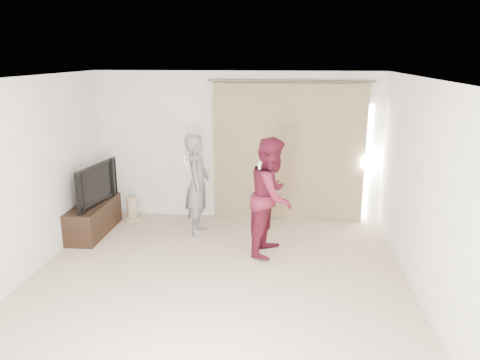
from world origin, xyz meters
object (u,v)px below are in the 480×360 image
Objects in this scene: tv at (91,184)px; person_man at (197,184)px; tv_console at (94,218)px; person_woman at (272,196)px.

person_man reaches higher than tv.
person_man is at bearing -74.57° from tv.
person_man is (1.70, 0.22, -0.02)m from tv.
person_man is (1.70, 0.22, 0.57)m from tv_console.
tv is at bearing -172.54° from person_man.
tv is at bearing 0.00° from tv_console.
person_man is at bearing 150.65° from person_woman.
tv is 2.97m from person_woman.
person_man reaches higher than tv_console.
person_woman is at bearing -91.14° from tv.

